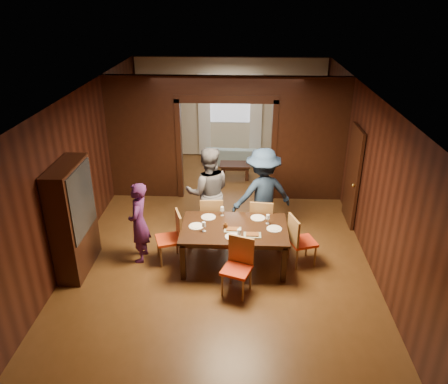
{
  "coord_description": "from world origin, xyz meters",
  "views": [
    {
      "loc": [
        0.38,
        -8.01,
        4.63
      ],
      "look_at": [
        0.04,
        -0.4,
        1.05
      ],
      "focal_mm": 35.0,
      "sensor_mm": 36.0,
      "label": 1
    }
  ],
  "objects_px": {
    "dining_table": "(234,246)",
    "coffee_table": "(235,171)",
    "chair_right": "(303,240)",
    "chair_near": "(237,268)",
    "person_grey": "(208,192)",
    "sofa": "(234,155)",
    "hutch": "(73,219)",
    "chair_left": "(169,238)",
    "person_purple": "(139,223)",
    "chair_far_r": "(261,220)",
    "person_navy": "(262,194)",
    "chair_far_l": "(212,218)"
  },
  "relations": [
    {
      "from": "person_navy",
      "to": "dining_table",
      "type": "distance_m",
      "value": 1.27
    },
    {
      "from": "person_navy",
      "to": "sofa",
      "type": "relative_size",
      "value": 1.09
    },
    {
      "from": "chair_left",
      "to": "chair_right",
      "type": "bearing_deg",
      "value": 72.02
    },
    {
      "from": "dining_table",
      "to": "chair_right",
      "type": "relative_size",
      "value": 1.95
    },
    {
      "from": "person_purple",
      "to": "hutch",
      "type": "distance_m",
      "value": 1.13
    },
    {
      "from": "dining_table",
      "to": "chair_right",
      "type": "xyz_separation_m",
      "value": [
        1.24,
        0.08,
        0.1
      ]
    },
    {
      "from": "chair_right",
      "to": "coffee_table",
      "type": "bearing_deg",
      "value": 0.33
    },
    {
      "from": "dining_table",
      "to": "chair_near",
      "type": "height_order",
      "value": "chair_near"
    },
    {
      "from": "sofa",
      "to": "hutch",
      "type": "relative_size",
      "value": 0.87
    },
    {
      "from": "person_grey",
      "to": "sofa",
      "type": "height_order",
      "value": "person_grey"
    },
    {
      "from": "person_grey",
      "to": "chair_far_r",
      "type": "bearing_deg",
      "value": 157.64
    },
    {
      "from": "person_navy",
      "to": "chair_right",
      "type": "relative_size",
      "value": 1.95
    },
    {
      "from": "coffee_table",
      "to": "chair_right",
      "type": "xyz_separation_m",
      "value": [
        1.31,
        -3.94,
        0.28
      ]
    },
    {
      "from": "person_grey",
      "to": "sofa",
      "type": "distance_m",
      "value": 4.13
    },
    {
      "from": "dining_table",
      "to": "coffee_table",
      "type": "bearing_deg",
      "value": 90.98
    },
    {
      "from": "dining_table",
      "to": "coffee_table",
      "type": "xyz_separation_m",
      "value": [
        -0.07,
        4.01,
        -0.18
      ]
    },
    {
      "from": "chair_left",
      "to": "chair_far_r",
      "type": "distance_m",
      "value": 1.87
    },
    {
      "from": "chair_far_l",
      "to": "sofa",
      "type": "bearing_deg",
      "value": -99.13
    },
    {
      "from": "person_navy",
      "to": "chair_near",
      "type": "distance_m",
      "value": 1.97
    },
    {
      "from": "coffee_table",
      "to": "dining_table",
      "type": "bearing_deg",
      "value": -89.02
    },
    {
      "from": "chair_far_l",
      "to": "hutch",
      "type": "bearing_deg",
      "value": 20.59
    },
    {
      "from": "dining_table",
      "to": "chair_left",
      "type": "xyz_separation_m",
      "value": [
        -1.2,
        0.05,
        0.1
      ]
    },
    {
      "from": "chair_left",
      "to": "chair_far_l",
      "type": "xyz_separation_m",
      "value": [
        0.73,
        0.79,
        0.0
      ]
    },
    {
      "from": "dining_table",
      "to": "person_navy",
      "type": "bearing_deg",
      "value": 62.33
    },
    {
      "from": "dining_table",
      "to": "chair_near",
      "type": "bearing_deg",
      "value": -85.74
    },
    {
      "from": "person_navy",
      "to": "dining_table",
      "type": "height_order",
      "value": "person_navy"
    },
    {
      "from": "sofa",
      "to": "hutch",
      "type": "distance_m",
      "value": 6.03
    },
    {
      "from": "chair_right",
      "to": "chair_near",
      "type": "bearing_deg",
      "value": 109.97
    },
    {
      "from": "person_purple",
      "to": "chair_near",
      "type": "height_order",
      "value": "person_purple"
    },
    {
      "from": "chair_right",
      "to": "person_grey",
      "type": "bearing_deg",
      "value": 43.06
    },
    {
      "from": "dining_table",
      "to": "chair_far_r",
      "type": "bearing_deg",
      "value": 56.66
    },
    {
      "from": "person_navy",
      "to": "hutch",
      "type": "height_order",
      "value": "hutch"
    },
    {
      "from": "sofa",
      "to": "chair_left",
      "type": "height_order",
      "value": "chair_left"
    },
    {
      "from": "chair_far_l",
      "to": "person_grey",
      "type": "bearing_deg",
      "value": -74.89
    },
    {
      "from": "sofa",
      "to": "coffee_table",
      "type": "height_order",
      "value": "sofa"
    },
    {
      "from": "coffee_table",
      "to": "person_purple",
      "type": "bearing_deg",
      "value": -112.9
    },
    {
      "from": "sofa",
      "to": "chair_right",
      "type": "xyz_separation_m",
      "value": [
        1.36,
        -5.03,
        0.23
      ]
    },
    {
      "from": "coffee_table",
      "to": "person_navy",
      "type": "bearing_deg",
      "value": -78.71
    },
    {
      "from": "person_grey",
      "to": "dining_table",
      "type": "distance_m",
      "value": 1.32
    },
    {
      "from": "person_navy",
      "to": "coffee_table",
      "type": "bearing_deg",
      "value": -98.37
    },
    {
      "from": "coffee_table",
      "to": "chair_far_l",
      "type": "bearing_deg",
      "value": -97.13
    },
    {
      "from": "hutch",
      "to": "chair_far_l",
      "type": "bearing_deg",
      "value": 24.98
    },
    {
      "from": "chair_far_r",
      "to": "chair_left",
      "type": "bearing_deg",
      "value": 28.66
    },
    {
      "from": "person_grey",
      "to": "chair_near",
      "type": "height_order",
      "value": "person_grey"
    },
    {
      "from": "person_grey",
      "to": "chair_left",
      "type": "relative_size",
      "value": 1.94
    },
    {
      "from": "person_purple",
      "to": "chair_far_r",
      "type": "height_order",
      "value": "person_purple"
    },
    {
      "from": "coffee_table",
      "to": "chair_left",
      "type": "distance_m",
      "value": 4.14
    },
    {
      "from": "chair_near",
      "to": "chair_left",
      "type": "bearing_deg",
      "value": 164.41
    },
    {
      "from": "coffee_table",
      "to": "chair_left",
      "type": "relative_size",
      "value": 0.82
    },
    {
      "from": "person_grey",
      "to": "chair_near",
      "type": "xyz_separation_m",
      "value": [
        0.61,
        -1.91,
        -0.45
      ]
    }
  ]
}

